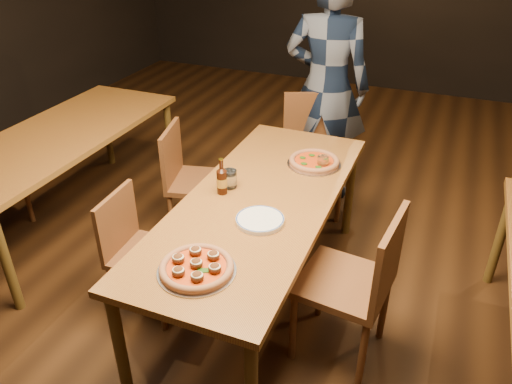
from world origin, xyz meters
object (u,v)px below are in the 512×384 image
at_px(plate_stack, 260,220).
at_px(amber_glass, 323,163).
at_px(pizza_meatball, 197,267).
at_px(beer_bottle, 222,181).
at_px(table_main, 259,209).
at_px(water_glass, 230,179).
at_px(chair_main_sw, 199,181).
at_px(table_left, 59,142).
at_px(chair_main_nw, 147,253).
at_px(diner, 326,87).
at_px(pizza_margherita, 314,161).
at_px(chair_main_e, 344,281).
at_px(chair_end, 313,156).

height_order(plate_stack, amber_glass, amber_glass).
distance_m(pizza_meatball, beer_bottle, 0.71).
bearing_deg(beer_bottle, table_main, 6.02).
bearing_deg(amber_glass, water_glass, -136.18).
bearing_deg(amber_glass, chair_main_sw, 177.22).
relative_size(table_left, beer_bottle, 9.34).
xyz_separation_m(chair_main_nw, diner, (0.56, 1.80, 0.53)).
bearing_deg(table_left, pizza_meatball, -30.93).
bearing_deg(chair_main_sw, pizza_meatball, -166.01).
bearing_deg(table_left, pizza_margherita, 6.76).
distance_m(table_left, chair_main_nw, 1.29).
distance_m(chair_main_e, pizza_meatball, 0.82).
height_order(chair_main_sw, diner, diner).
bearing_deg(water_glass, chair_end, 79.85).
distance_m(chair_end, pizza_margherita, 0.73).
bearing_deg(table_main, pizza_margherita, 72.15).
distance_m(table_main, chair_main_e, 0.63).
relative_size(pizza_meatball, diner, 0.19).
bearing_deg(pizza_margherita, pizza_meatball, -98.97).
distance_m(chair_main_nw, pizza_meatball, 0.78).
xyz_separation_m(chair_main_e, diner, (-0.59, 1.70, 0.45)).
bearing_deg(beer_bottle, pizza_meatball, -73.97).
height_order(beer_bottle, amber_glass, beer_bottle).
bearing_deg(water_glass, table_main, -15.62).
height_order(table_left, chair_end, chair_end).
bearing_deg(chair_main_nw, amber_glass, -49.46).
bearing_deg(pizza_meatball, table_main, 87.93).
xyz_separation_m(table_left, chair_main_sw, (1.02, 0.23, -0.23)).
bearing_deg(chair_main_nw, chair_main_sw, 2.88).
distance_m(table_left, amber_glass, 1.95).
distance_m(amber_glass, diner, 1.05).
xyz_separation_m(pizza_meatball, amber_glass, (0.26, 1.19, 0.02)).
xyz_separation_m(table_main, table_left, (-1.70, 0.30, 0.00)).
xyz_separation_m(table_left, diner, (1.67, 1.19, 0.25)).
bearing_deg(pizza_margherita, chair_main_e, -61.56).
height_order(table_main, diner, diner).
relative_size(pizza_margherita, water_glass, 3.21).
relative_size(amber_glass, diner, 0.05).
distance_m(plate_stack, water_glass, 0.41).
bearing_deg(beer_bottle, plate_stack, -32.32).
bearing_deg(table_main, plate_stack, -67.39).
distance_m(plate_stack, beer_bottle, 0.38).
bearing_deg(chair_main_nw, plate_stack, -86.18).
distance_m(pizza_margherita, plate_stack, 0.75).
bearing_deg(plate_stack, chair_main_e, 2.19).
relative_size(water_glass, diner, 0.06).
distance_m(beer_bottle, water_glass, 0.09).
relative_size(chair_main_sw, pizza_meatball, 2.46).
bearing_deg(pizza_meatball, plate_stack, 76.30).
height_order(chair_main_e, pizza_margherita, chair_main_e).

